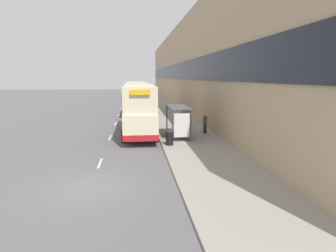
{
  "coord_description": "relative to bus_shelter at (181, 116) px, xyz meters",
  "views": [
    {
      "loc": [
        2.08,
        -13.41,
        5.02
      ],
      "look_at": [
        5.43,
        16.4,
        0.06
      ],
      "focal_mm": 32.0,
      "sensor_mm": 36.0,
      "label": 1
    }
  ],
  "objects": [
    {
      "name": "ground_plane",
      "position": [
        -5.77,
        -10.25,
        -1.88
      ],
      "size": [
        220.0,
        220.0,
        0.0
      ],
      "primitive_type": "plane",
      "color": "#5B595B"
    },
    {
      "name": "pavement",
      "position": [
        0.73,
        28.25,
        -1.81
      ],
      "size": [
        5.0,
        93.0,
        0.14
      ],
      "color": "gray",
      "rests_on": "ground_plane"
    },
    {
      "name": "terrace_facade",
      "position": [
        4.72,
        28.25,
        4.65
      ],
      "size": [
        3.1,
        93.0,
        13.07
      ],
      "color": "tan",
      "rests_on": "ground_plane"
    },
    {
      "name": "lane_mark_0",
      "position": [
        -5.77,
        -6.37,
        -1.87
      ],
      "size": [
        0.12,
        2.0,
        0.01
      ],
      "color": "silver",
      "rests_on": "ground_plane"
    },
    {
      "name": "lane_mark_1",
      "position": [
        -5.77,
        1.07,
        -1.87
      ],
      "size": [
        0.12,
        2.0,
        0.01
      ],
      "color": "silver",
      "rests_on": "ground_plane"
    },
    {
      "name": "lane_mark_2",
      "position": [
        -5.77,
        8.52,
        -1.87
      ],
      "size": [
        0.12,
        2.0,
        0.01
      ],
      "color": "silver",
      "rests_on": "ground_plane"
    },
    {
      "name": "lane_mark_3",
      "position": [
        -5.77,
        15.96,
        -1.87
      ],
      "size": [
        0.12,
        2.0,
        0.01
      ],
      "color": "silver",
      "rests_on": "ground_plane"
    },
    {
      "name": "lane_mark_4",
      "position": [
        -5.77,
        23.41,
        -1.87
      ],
      "size": [
        0.12,
        2.0,
        0.01
      ],
      "color": "silver",
      "rests_on": "ground_plane"
    },
    {
      "name": "lane_mark_5",
      "position": [
        -5.77,
        30.86,
        -1.87
      ],
      "size": [
        0.12,
        2.0,
        0.01
      ],
      "color": "silver",
      "rests_on": "ground_plane"
    },
    {
      "name": "lane_mark_6",
      "position": [
        -5.77,
        38.3,
        -1.87
      ],
      "size": [
        0.12,
        2.0,
        0.01
      ],
      "color": "silver",
      "rests_on": "ground_plane"
    },
    {
      "name": "lane_mark_7",
      "position": [
        -5.77,
        45.75,
        -1.87
      ],
      "size": [
        0.12,
        2.0,
        0.01
      ],
      "color": "silver",
      "rests_on": "ground_plane"
    },
    {
      "name": "bus_shelter",
      "position": [
        0.0,
        0.0,
        0.0
      ],
      "size": [
        1.6,
        4.2,
        2.48
      ],
      "color": "#4C4C51",
      "rests_on": "ground_plane"
    },
    {
      "name": "double_decker_bus_near",
      "position": [
        -3.3,
        2.45,
        0.41
      ],
      "size": [
        2.85,
        10.87,
        4.3
      ],
      "color": "beige",
      "rests_on": "ground_plane"
    },
    {
      "name": "double_decker_bus_ahead",
      "position": [
        -3.42,
        16.09,
        0.41
      ],
      "size": [
        2.85,
        10.55,
        4.3
      ],
      "color": "beige",
      "rests_on": "ground_plane"
    },
    {
      "name": "car_0",
      "position": [
        -2.83,
        27.07,
        -1.03
      ],
      "size": [
        2.09,
        4.16,
        1.71
      ],
      "color": "maroon",
      "rests_on": "ground_plane"
    },
    {
      "name": "car_1",
      "position": [
        -3.81,
        59.95,
        -1.04
      ],
      "size": [
        2.04,
        4.22,
        1.67
      ],
      "color": "black",
      "rests_on": "ground_plane"
    },
    {
      "name": "car_2",
      "position": [
        -2.86,
        52.79,
        -1.02
      ],
      "size": [
        1.93,
        3.87,
        1.74
      ],
      "color": "navy",
      "rests_on": "ground_plane"
    },
    {
      "name": "pedestrian_at_shelter",
      "position": [
        0.6,
        1.89,
        -0.87
      ],
      "size": [
        0.34,
        0.34,
        1.7
      ],
      "color": "#23232D",
      "rests_on": "ground_plane"
    },
    {
      "name": "pedestrian_1",
      "position": [
        2.38,
        1.51,
        -0.84
      ],
      "size": [
        0.35,
        0.35,
        1.75
      ],
      "color": "#23232D",
      "rests_on": "ground_plane"
    },
    {
      "name": "litter_bin",
      "position": [
        -1.22,
        -2.7,
        -1.21
      ],
      "size": [
        0.55,
        0.55,
        1.05
      ],
      "color": "black",
      "rests_on": "ground_plane"
    }
  ]
}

